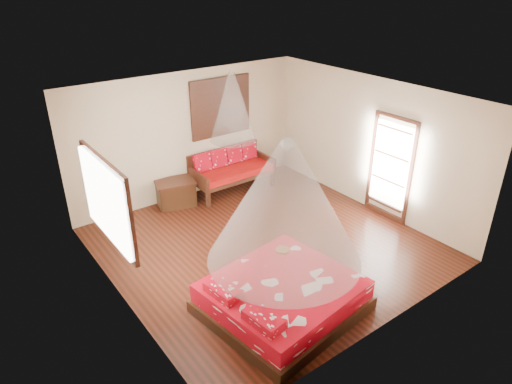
% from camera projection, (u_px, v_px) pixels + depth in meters
% --- Properties ---
extents(room, '(5.54, 5.54, 2.84)m').
position_uv_depth(room, '(266.00, 177.00, 8.00)').
color(room, black).
rests_on(room, ground).
extents(bed, '(2.39, 2.21, 0.64)m').
position_uv_depth(bed, '(282.00, 297.00, 6.87)').
color(bed, black).
rests_on(bed, floor).
extents(daybed, '(1.91, 0.85, 0.97)m').
position_uv_depth(daybed, '(231.00, 168.00, 10.55)').
color(daybed, black).
rests_on(daybed, floor).
extents(storage_chest, '(0.94, 0.78, 0.57)m').
position_uv_depth(storage_chest, '(176.00, 193.00, 9.95)').
color(storage_chest, black).
rests_on(storage_chest, floor).
extents(shutter_panel, '(1.52, 0.06, 1.32)m').
position_uv_depth(shutter_panel, '(221.00, 107.00, 10.18)').
color(shutter_panel, black).
rests_on(shutter_panel, wall_back).
extents(window_left, '(0.10, 1.74, 1.34)m').
position_uv_depth(window_left, '(109.00, 200.00, 6.56)').
color(window_left, black).
rests_on(window_left, wall_left).
extents(glazed_door, '(0.08, 1.02, 2.16)m').
position_uv_depth(glazed_door, '(390.00, 168.00, 9.17)').
color(glazed_door, black).
rests_on(glazed_door, floor).
extents(wine_tray, '(0.23, 0.23, 0.19)m').
position_uv_depth(wine_tray, '(283.00, 248.00, 7.52)').
color(wine_tray, brown).
rests_on(wine_tray, bed).
extents(mosquito_net_main, '(2.20, 2.20, 1.80)m').
position_uv_depth(mosquito_net_main, '(286.00, 203.00, 6.17)').
color(mosquito_net_main, white).
rests_on(mosquito_net_main, ceiling).
extents(mosquito_net_daybed, '(1.01, 1.01, 1.50)m').
position_uv_depth(mosquito_net_daybed, '(232.00, 107.00, 9.80)').
color(mosquito_net_daybed, white).
rests_on(mosquito_net_daybed, ceiling).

